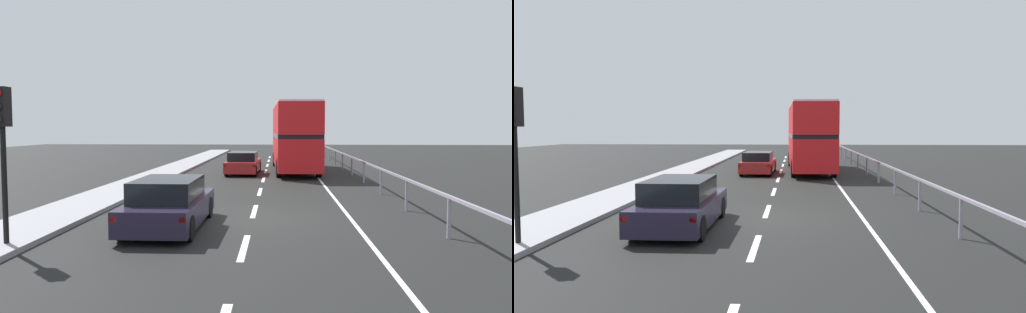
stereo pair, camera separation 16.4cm
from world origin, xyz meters
The scene contains 7 objects.
ground_plane centered at (0.00, 0.00, -0.05)m, with size 75.53×120.00×0.10m, color black.
near_sidewalk_kerb centered at (-6.08, 0.00, 0.07)m, with size 2.26×80.00×0.14m, color gray.
lane_paint_markings centered at (1.79, 8.60, 0.00)m, with size 3.16×46.00×0.01m.
bridge_side_railing centered at (5.10, 9.00, 0.90)m, with size 0.10×42.00×1.10m.
double_decker_bus_red centered at (1.81, 15.21, 2.29)m, with size 2.83×10.63×4.27m.
hatchback_car_near centered at (-2.23, -1.61, 0.67)m, with size 1.90×4.42×1.41m.
sedan_car_ahead centered at (-1.31, 13.41, 0.65)m, with size 1.98×4.52×1.33m.
Camera 2 is at (0.95, -14.05, 2.81)m, focal length 32.09 mm.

